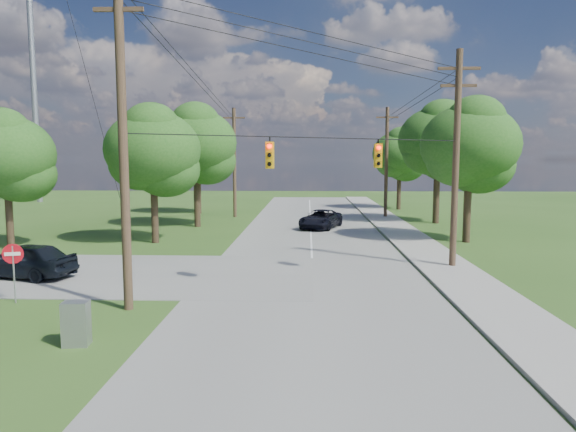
{
  "coord_description": "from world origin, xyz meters",
  "views": [
    {
      "loc": [
        1.76,
        -17.16,
        5.3
      ],
      "look_at": [
        0.9,
        5.0,
        2.86
      ],
      "focal_mm": 32.0,
      "sensor_mm": 36.0,
      "label": 1
    }
  ],
  "objects_px": {
    "do_not_enter_sign": "(13,260)",
    "pole_north_w": "(234,162)",
    "pole_sw": "(123,132)",
    "pole_ne": "(456,156)",
    "pole_north_e": "(386,162)",
    "car_cross_dark": "(24,260)",
    "control_cabinet": "(76,324)",
    "car_main_north": "(321,219)"
  },
  "relations": [
    {
      "from": "pole_sw",
      "to": "pole_ne",
      "type": "bearing_deg",
      "value": 29.38
    },
    {
      "from": "car_cross_dark",
      "to": "do_not_enter_sign",
      "type": "bearing_deg",
      "value": 36.12
    },
    {
      "from": "car_cross_dark",
      "to": "do_not_enter_sign",
      "type": "xyz_separation_m",
      "value": [
        1.86,
        -3.97,
        0.81
      ]
    },
    {
      "from": "pole_sw",
      "to": "do_not_enter_sign",
      "type": "height_order",
      "value": "pole_sw"
    },
    {
      "from": "pole_ne",
      "to": "car_cross_dark",
      "type": "xyz_separation_m",
      "value": [
        -19.83,
        -3.03,
        -4.64
      ]
    },
    {
      "from": "pole_ne",
      "to": "do_not_enter_sign",
      "type": "distance_m",
      "value": 19.66
    },
    {
      "from": "pole_north_e",
      "to": "pole_north_w",
      "type": "height_order",
      "value": "same"
    },
    {
      "from": "pole_sw",
      "to": "pole_north_e",
      "type": "bearing_deg",
      "value": 65.48
    },
    {
      "from": "car_cross_dark",
      "to": "do_not_enter_sign",
      "type": "relative_size",
      "value": 2.08
    },
    {
      "from": "pole_sw",
      "to": "pole_north_w",
      "type": "relative_size",
      "value": 1.2
    },
    {
      "from": "pole_sw",
      "to": "car_cross_dark",
      "type": "height_order",
      "value": "pole_sw"
    },
    {
      "from": "pole_north_w",
      "to": "do_not_enter_sign",
      "type": "xyz_separation_m",
      "value": [
        -4.07,
        -29.0,
        -3.5
      ]
    },
    {
      "from": "pole_north_e",
      "to": "control_cabinet",
      "type": "relative_size",
      "value": 7.79
    },
    {
      "from": "pole_sw",
      "to": "car_cross_dark",
      "type": "xyz_separation_m",
      "value": [
        -6.33,
        4.57,
        -5.41
      ]
    },
    {
      "from": "pole_north_w",
      "to": "car_main_north",
      "type": "xyz_separation_m",
      "value": [
        7.77,
        -7.68,
        -4.4
      ]
    },
    {
      "from": "pole_north_e",
      "to": "pole_north_w",
      "type": "bearing_deg",
      "value": 180.0
    },
    {
      "from": "pole_sw",
      "to": "pole_north_e",
      "type": "distance_m",
      "value": 32.55
    },
    {
      "from": "control_cabinet",
      "to": "pole_ne",
      "type": "bearing_deg",
      "value": 32.34
    },
    {
      "from": "pole_north_e",
      "to": "car_cross_dark",
      "type": "relative_size",
      "value": 2.16
    },
    {
      "from": "pole_sw",
      "to": "pole_ne",
      "type": "xyz_separation_m",
      "value": [
        13.5,
        7.6,
        -0.76
      ]
    },
    {
      "from": "pole_north_e",
      "to": "car_cross_dark",
      "type": "xyz_separation_m",
      "value": [
        -19.83,
        -25.03,
        -4.31
      ]
    },
    {
      "from": "pole_north_w",
      "to": "control_cabinet",
      "type": "xyz_separation_m",
      "value": [
        0.16,
        -33.19,
        -4.49
      ]
    },
    {
      "from": "pole_north_w",
      "to": "control_cabinet",
      "type": "relative_size",
      "value": 7.79
    },
    {
      "from": "pole_north_e",
      "to": "control_cabinet",
      "type": "height_order",
      "value": "pole_north_e"
    },
    {
      "from": "car_main_north",
      "to": "control_cabinet",
      "type": "distance_m",
      "value": 26.63
    },
    {
      "from": "pole_north_e",
      "to": "car_cross_dark",
      "type": "height_order",
      "value": "pole_north_e"
    },
    {
      "from": "do_not_enter_sign",
      "to": "pole_ne",
      "type": "bearing_deg",
      "value": 4.44
    },
    {
      "from": "pole_sw",
      "to": "pole_north_w",
      "type": "height_order",
      "value": "pole_sw"
    },
    {
      "from": "pole_ne",
      "to": "pole_north_e",
      "type": "bearing_deg",
      "value": 90.0
    },
    {
      "from": "pole_north_e",
      "to": "do_not_enter_sign",
      "type": "height_order",
      "value": "pole_north_e"
    },
    {
      "from": "pole_sw",
      "to": "car_main_north",
      "type": "relative_size",
      "value": 2.37
    },
    {
      "from": "do_not_enter_sign",
      "to": "pole_north_w",
      "type": "bearing_deg",
      "value": 65.16
    },
    {
      "from": "pole_ne",
      "to": "do_not_enter_sign",
      "type": "height_order",
      "value": "pole_ne"
    },
    {
      "from": "car_main_north",
      "to": "do_not_enter_sign",
      "type": "xyz_separation_m",
      "value": [
        -11.84,
        -21.33,
        0.9
      ]
    },
    {
      "from": "pole_ne",
      "to": "pole_north_e",
      "type": "relative_size",
      "value": 1.05
    },
    {
      "from": "pole_north_w",
      "to": "do_not_enter_sign",
      "type": "relative_size",
      "value": 4.49
    },
    {
      "from": "pole_sw",
      "to": "car_main_north",
      "type": "bearing_deg",
      "value": 71.42
    },
    {
      "from": "control_cabinet",
      "to": "pole_sw",
      "type": "bearing_deg",
      "value": 79.36
    },
    {
      "from": "control_cabinet",
      "to": "car_main_north",
      "type": "bearing_deg",
      "value": 66.56
    },
    {
      "from": "pole_north_w",
      "to": "car_main_north",
      "type": "distance_m",
      "value": 11.77
    },
    {
      "from": "pole_ne",
      "to": "control_cabinet",
      "type": "xyz_separation_m",
      "value": [
        -13.74,
        -11.19,
        -4.83
      ]
    },
    {
      "from": "control_cabinet",
      "to": "car_cross_dark",
      "type": "bearing_deg",
      "value": 119.89
    }
  ]
}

